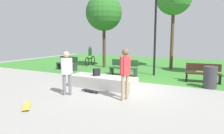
{
  "coord_description": "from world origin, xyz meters",
  "views": [
    {
      "loc": [
        3.37,
        -8.14,
        2.18
      ],
      "look_at": [
        -1.07,
        0.31,
        0.79
      ],
      "focal_mm": 32.77,
      "sensor_mm": 36.0,
      "label": 1
    }
  ],
  "objects_px": {
    "backpack_on_ledge": "(97,72)",
    "skater_watching": "(67,70)",
    "skater_performing_trick": "(125,70)",
    "park_bench_far_left": "(67,63)",
    "trash_bin": "(210,77)",
    "park_bench_by_oak": "(203,73)",
    "concrete_ledge": "(102,82)",
    "park_bench_near_path": "(124,67)",
    "tree_tall_oak": "(104,13)",
    "skateboard_by_ledge": "(90,91)",
    "lamp_post": "(155,23)",
    "skateboard_spare": "(27,106)",
    "cyclist_on_bicycle": "(90,57)"
  },
  "relations": [
    {
      "from": "skater_performing_trick",
      "to": "tree_tall_oak",
      "type": "height_order",
      "value": "tree_tall_oak"
    },
    {
      "from": "skater_watching",
      "to": "tree_tall_oak",
      "type": "bearing_deg",
      "value": 109.01
    },
    {
      "from": "skateboard_by_ledge",
      "to": "lamp_post",
      "type": "relative_size",
      "value": 0.16
    },
    {
      "from": "skater_performing_trick",
      "to": "park_bench_far_left",
      "type": "xyz_separation_m",
      "value": [
        -6.18,
        4.32,
        -0.58
      ]
    },
    {
      "from": "skater_performing_trick",
      "to": "lamp_post",
      "type": "distance_m",
      "value": 5.46
    },
    {
      "from": "skater_watching",
      "to": "lamp_post",
      "type": "bearing_deg",
      "value": 72.49
    },
    {
      "from": "skateboard_by_ledge",
      "to": "tree_tall_oak",
      "type": "height_order",
      "value": "tree_tall_oak"
    },
    {
      "from": "park_bench_far_left",
      "to": "trash_bin",
      "type": "height_order",
      "value": "trash_bin"
    },
    {
      "from": "backpack_on_ledge",
      "to": "skateboard_by_ledge",
      "type": "xyz_separation_m",
      "value": [
        0.25,
        -0.88,
        -0.6
      ]
    },
    {
      "from": "park_bench_near_path",
      "to": "cyclist_on_bicycle",
      "type": "relative_size",
      "value": 0.89
    },
    {
      "from": "skateboard_spare",
      "to": "tree_tall_oak",
      "type": "bearing_deg",
      "value": 104.37
    },
    {
      "from": "concrete_ledge",
      "to": "cyclist_on_bicycle",
      "type": "relative_size",
      "value": 1.66
    },
    {
      "from": "skateboard_spare",
      "to": "tree_tall_oak",
      "type": "height_order",
      "value": "tree_tall_oak"
    },
    {
      "from": "concrete_ledge",
      "to": "skater_watching",
      "type": "bearing_deg",
      "value": -109.65
    },
    {
      "from": "backpack_on_ledge",
      "to": "park_bench_by_oak",
      "type": "distance_m",
      "value": 5.19
    },
    {
      "from": "backpack_on_ledge",
      "to": "trash_bin",
      "type": "distance_m",
      "value": 4.92
    },
    {
      "from": "park_bench_near_path",
      "to": "park_bench_far_left",
      "type": "xyz_separation_m",
      "value": [
        -4.23,
        0.13,
        0.0
      ]
    },
    {
      "from": "tree_tall_oak",
      "to": "cyclist_on_bicycle",
      "type": "height_order",
      "value": "tree_tall_oak"
    },
    {
      "from": "park_bench_far_left",
      "to": "skater_performing_trick",
      "type": "bearing_deg",
      "value": -34.92
    },
    {
      "from": "tree_tall_oak",
      "to": "park_bench_near_path",
      "type": "bearing_deg",
      "value": -41.67
    },
    {
      "from": "skateboard_spare",
      "to": "park_bench_by_oak",
      "type": "height_order",
      "value": "park_bench_by_oak"
    },
    {
      "from": "backpack_on_ledge",
      "to": "lamp_post",
      "type": "relative_size",
      "value": 0.06
    },
    {
      "from": "backpack_on_ledge",
      "to": "park_bench_near_path",
      "type": "xyz_separation_m",
      "value": [
        -0.06,
        3.02,
        -0.19
      ]
    },
    {
      "from": "skater_performing_trick",
      "to": "skater_watching",
      "type": "xyz_separation_m",
      "value": [
        -2.2,
        -0.45,
        -0.09
      ]
    },
    {
      "from": "skateboard_spare",
      "to": "backpack_on_ledge",
      "type": "bearing_deg",
      "value": 81.74
    },
    {
      "from": "cyclist_on_bicycle",
      "to": "skateboard_by_ledge",
      "type": "bearing_deg",
      "value": -56.15
    },
    {
      "from": "park_bench_by_oak",
      "to": "park_bench_far_left",
      "type": "height_order",
      "value": "same"
    },
    {
      "from": "backpack_on_ledge",
      "to": "tree_tall_oak",
      "type": "distance_m",
      "value": 6.85
    },
    {
      "from": "concrete_ledge",
      "to": "skater_watching",
      "type": "distance_m",
      "value": 1.87
    },
    {
      "from": "park_bench_by_oak",
      "to": "park_bench_far_left",
      "type": "xyz_separation_m",
      "value": [
        -8.38,
        -0.03,
        0.0
      ]
    },
    {
      "from": "backpack_on_ledge",
      "to": "trash_bin",
      "type": "xyz_separation_m",
      "value": [
        4.44,
        2.1,
        -0.19
      ]
    },
    {
      "from": "backpack_on_ledge",
      "to": "cyclist_on_bicycle",
      "type": "distance_m",
      "value": 7.28
    },
    {
      "from": "trash_bin",
      "to": "lamp_post",
      "type": "bearing_deg",
      "value": 148.42
    },
    {
      "from": "lamp_post",
      "to": "trash_bin",
      "type": "distance_m",
      "value": 4.31
    },
    {
      "from": "park_bench_by_oak",
      "to": "skateboard_by_ledge",
      "type": "bearing_deg",
      "value": -133.33
    },
    {
      "from": "park_bench_near_path",
      "to": "trash_bin",
      "type": "relative_size",
      "value": 1.7
    },
    {
      "from": "backpack_on_ledge",
      "to": "skater_watching",
      "type": "xyz_separation_m",
      "value": [
        -0.3,
        -1.62,
        0.3
      ]
    },
    {
      "from": "park_bench_near_path",
      "to": "lamp_post",
      "type": "xyz_separation_m",
      "value": [
        1.51,
        0.91,
        2.49
      ]
    },
    {
      "from": "backpack_on_ledge",
      "to": "park_bench_near_path",
      "type": "height_order",
      "value": "park_bench_near_path"
    },
    {
      "from": "skater_watching",
      "to": "park_bench_far_left",
      "type": "xyz_separation_m",
      "value": [
        -3.99,
        4.77,
        -0.49
      ]
    },
    {
      "from": "concrete_ledge",
      "to": "lamp_post",
      "type": "xyz_separation_m",
      "value": [
        1.17,
        3.93,
        2.72
      ]
    },
    {
      "from": "trash_bin",
      "to": "cyclist_on_bicycle",
      "type": "relative_size",
      "value": 0.53
    },
    {
      "from": "park_bench_near_path",
      "to": "trash_bin",
      "type": "height_order",
      "value": "trash_bin"
    },
    {
      "from": "skater_watching",
      "to": "cyclist_on_bicycle",
      "type": "distance_m",
      "value": 8.49
    },
    {
      "from": "skateboard_by_ledge",
      "to": "lamp_post",
      "type": "bearing_deg",
      "value": 76.07
    },
    {
      "from": "concrete_ledge",
      "to": "backpack_on_ledge",
      "type": "height_order",
      "value": "backpack_on_ledge"
    },
    {
      "from": "skater_watching",
      "to": "skateboard_by_ledge",
      "type": "bearing_deg",
      "value": 52.94
    },
    {
      "from": "cyclist_on_bicycle",
      "to": "skater_watching",
      "type": "bearing_deg",
      "value": -62.07
    },
    {
      "from": "skater_watching",
      "to": "tree_tall_oak",
      "type": "xyz_separation_m",
      "value": [
        -2.41,
        7.0,
        2.93
      ]
    },
    {
      "from": "concrete_ledge",
      "to": "park_bench_far_left",
      "type": "height_order",
      "value": "park_bench_far_left"
    }
  ]
}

